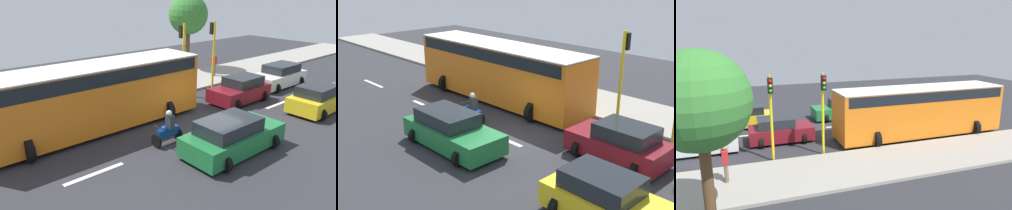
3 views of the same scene
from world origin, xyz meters
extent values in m
cube|color=#2D2D33|center=(0.00, 0.00, -0.05)|extent=(40.00, 60.00, 0.10)
cube|color=#9E998E|center=(7.00, 0.00, 0.07)|extent=(4.00, 60.00, 0.15)
cube|color=white|center=(0.00, -6.00, 0.01)|extent=(0.20, 2.40, 0.01)
cube|color=white|center=(0.00, 0.00, 0.01)|extent=(0.20, 2.40, 0.01)
cube|color=white|center=(0.00, 6.00, 0.01)|extent=(0.20, 2.40, 0.01)
cube|color=white|center=(0.00, 12.00, 0.01)|extent=(0.20, 2.40, 0.01)
cube|color=white|center=(2.21, -9.30, 0.56)|extent=(1.88, 4.40, 0.80)
cube|color=#1E2328|center=(2.21, -9.65, 1.24)|extent=(1.58, 2.47, 0.56)
cylinder|color=black|center=(1.38, -7.84, 0.32)|extent=(0.64, 0.22, 0.64)
cylinder|color=black|center=(3.04, -7.84, 0.32)|extent=(0.64, 0.22, 0.64)
cube|color=maroon|center=(1.82, -4.58, 0.56)|extent=(1.85, 3.82, 0.80)
cube|color=#1E2328|center=(1.82, -4.89, 1.24)|extent=(1.56, 2.14, 0.56)
cylinder|color=black|center=(1.01, -3.32, 0.32)|extent=(0.64, 0.22, 0.64)
cylinder|color=black|center=(2.64, -3.32, 0.32)|extent=(0.64, 0.22, 0.64)
cylinder|color=black|center=(1.01, -5.84, 0.32)|extent=(0.64, 0.22, 0.64)
cylinder|color=black|center=(2.64, -5.84, 0.32)|extent=(0.64, 0.22, 0.64)
cube|color=yellow|center=(-1.99, -6.70, 0.56)|extent=(1.81, 3.89, 0.80)
cube|color=#1E2328|center=(-1.99, -6.38, 1.24)|extent=(1.52, 2.18, 0.56)
cylinder|color=black|center=(-1.20, -7.98, 0.32)|extent=(0.64, 0.22, 0.64)
cylinder|color=black|center=(-2.79, -7.98, 0.32)|extent=(0.64, 0.22, 0.64)
cylinder|color=black|center=(-1.20, -5.41, 0.32)|extent=(0.64, 0.22, 0.64)
cylinder|color=black|center=(-2.79, -5.41, 0.32)|extent=(0.64, 0.22, 0.64)
cube|color=#1E7238|center=(-2.08, 0.70, 0.56)|extent=(1.93, 4.58, 0.80)
cube|color=#1E2328|center=(-2.08, 1.07, 1.24)|extent=(1.62, 2.57, 0.56)
cylinder|color=black|center=(-1.22, -0.81, 0.32)|extent=(0.64, 0.22, 0.64)
cylinder|color=black|center=(-2.93, -0.81, 0.32)|extent=(0.64, 0.22, 0.64)
cylinder|color=black|center=(-1.22, 2.21, 0.32)|extent=(0.64, 0.22, 0.64)
cylinder|color=black|center=(-2.93, 2.21, 0.32)|extent=(0.64, 0.22, 0.64)
cube|color=orange|center=(3.58, 3.99, 1.65)|extent=(2.50, 11.00, 2.90)
cube|color=black|center=(3.58, 3.99, 2.75)|extent=(2.52, 10.56, 0.60)
cube|color=white|center=(3.58, 3.99, 3.12)|extent=(2.50, 11.00, 0.08)
cylinder|color=black|center=(2.48, 7.51, 0.50)|extent=(1.00, 0.30, 1.00)
cylinder|color=black|center=(4.68, 7.51, 0.50)|extent=(1.00, 0.30, 1.00)
cylinder|color=black|center=(2.48, 0.47, 0.50)|extent=(1.00, 0.30, 1.00)
cylinder|color=black|center=(4.68, 0.47, 0.50)|extent=(1.00, 0.30, 1.00)
cylinder|color=black|center=(0.22, 2.95, 0.30)|extent=(0.60, 0.10, 0.60)
cylinder|color=black|center=(0.22, 1.75, 0.30)|extent=(0.60, 0.10, 0.60)
cube|color=navy|center=(0.22, 2.30, 0.55)|extent=(0.28, 1.10, 0.36)
sphere|color=navy|center=(0.22, 2.50, 0.73)|extent=(0.32, 0.32, 0.32)
cylinder|color=black|center=(0.22, 2.85, 0.90)|extent=(0.55, 0.04, 0.04)
cube|color=#333338|center=(0.22, 2.20, 1.00)|extent=(0.36, 0.24, 0.60)
sphere|color=silver|center=(0.22, 2.25, 1.40)|extent=(0.26, 0.26, 0.26)
cylinder|color=#72604C|center=(6.60, -7.65, 0.57)|extent=(0.16, 0.16, 0.85)
cylinder|color=#72604C|center=(6.80, -7.65, 0.57)|extent=(0.16, 0.16, 0.85)
cube|color=red|center=(6.70, -7.65, 1.30)|extent=(0.40, 0.24, 0.60)
sphere|color=tan|center=(6.70, -7.65, 1.73)|extent=(0.22, 0.22, 0.22)
cylinder|color=yellow|center=(4.75, -2.73, 2.25)|extent=(0.14, 0.14, 4.50)
cube|color=black|center=(4.97, -2.73, 4.00)|extent=(0.24, 0.24, 0.76)
sphere|color=red|center=(5.09, -2.73, 4.24)|extent=(0.16, 0.16, 0.16)
sphere|color=#F2A50C|center=(5.09, -2.73, 4.00)|extent=(0.16, 0.16, 0.16)
sphere|color=green|center=(5.09, -2.73, 3.76)|extent=(0.16, 0.16, 0.16)
cylinder|color=yellow|center=(4.75, -5.42, 2.25)|extent=(0.14, 0.14, 4.50)
cube|color=black|center=(4.97, -5.42, 4.00)|extent=(0.24, 0.24, 0.76)
sphere|color=red|center=(5.09, -5.42, 4.24)|extent=(0.16, 0.16, 0.16)
sphere|color=#F2A50C|center=(5.09, -5.42, 4.00)|extent=(0.16, 0.16, 0.16)
sphere|color=green|center=(5.09, -5.42, 3.76)|extent=(0.16, 0.16, 0.16)
cylinder|color=brown|center=(10.05, -8.06, 1.68)|extent=(0.36, 0.36, 3.35)
sphere|color=#387F33|center=(10.05, -8.06, 4.47)|extent=(3.18, 3.18, 3.18)
camera|label=1|loc=(-9.72, 10.63, 6.40)|focal=34.91mm
camera|label=2|loc=(-11.26, -12.11, 7.19)|focal=44.07mm
camera|label=3|loc=(20.13, -6.96, 6.45)|focal=33.08mm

